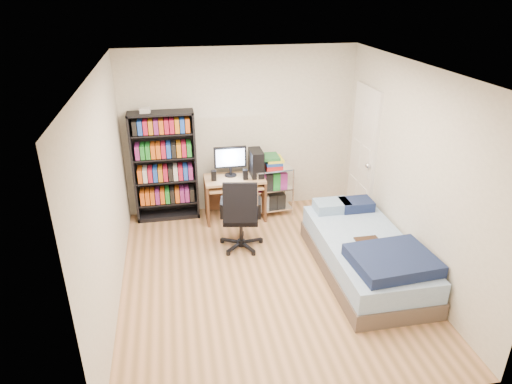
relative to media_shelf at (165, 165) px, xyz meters
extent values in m
cube|color=tan|center=(1.16, -1.84, -0.87)|extent=(3.50, 4.00, 0.04)
cube|color=white|center=(1.16, -1.84, 1.67)|extent=(3.50, 4.00, 0.04)
cube|color=silver|center=(1.16, 0.18, 0.40)|extent=(3.50, 0.04, 2.50)
cube|color=silver|center=(1.16, -3.86, 0.40)|extent=(3.50, 0.04, 2.50)
cube|color=silver|center=(-0.61, -1.84, 0.40)|extent=(0.04, 4.00, 2.50)
cube|color=silver|center=(2.93, -1.84, 0.40)|extent=(0.04, 4.00, 2.50)
cube|color=black|center=(0.00, 0.00, -0.02)|extent=(0.93, 0.31, 1.65)
cube|color=black|center=(0.00, 0.00, -0.59)|extent=(0.87, 0.29, 0.02)
cube|color=#AB1637|center=(0.00, -0.01, -0.47)|extent=(0.80, 0.25, 0.20)
cube|color=black|center=(0.00, 0.00, -0.23)|extent=(0.87, 0.29, 0.02)
cube|color=blue|center=(0.00, -0.01, -0.11)|extent=(0.80, 0.25, 0.20)
cube|color=black|center=(0.00, 0.00, 0.13)|extent=(0.87, 0.29, 0.02)
cube|color=#C37216|center=(0.00, -0.01, 0.25)|extent=(0.80, 0.25, 0.20)
cube|color=black|center=(0.00, 0.00, 0.49)|extent=(0.87, 0.29, 0.02)
cube|color=#1C822A|center=(0.00, -0.01, 0.61)|extent=(0.80, 0.25, 0.20)
cube|color=silver|center=(-0.21, 0.00, 0.84)|extent=(0.14, 0.13, 0.07)
cube|color=tan|center=(1.00, -0.22, -0.20)|extent=(0.89, 0.49, 0.04)
cube|color=#32241B|center=(0.58, -0.22, -0.53)|extent=(0.04, 0.49, 0.63)
cube|color=#32241B|center=(1.43, -0.22, -0.53)|extent=(0.04, 0.49, 0.63)
cube|color=#32241B|center=(1.00, 0.00, -0.52)|extent=(0.85, 0.03, 0.58)
cube|color=tan|center=(1.00, -0.30, -0.29)|extent=(0.80, 0.40, 0.02)
cube|color=black|center=(1.00, -0.31, -0.27)|extent=(0.39, 0.13, 0.02)
cube|color=black|center=(0.96, -0.13, 0.11)|extent=(0.48, 0.04, 0.32)
cube|color=#CCDDFF|center=(0.96, -0.15, 0.11)|extent=(0.43, 0.01, 0.27)
cube|color=black|center=(1.34, -0.18, 0.01)|extent=(0.18, 0.37, 0.39)
cube|color=black|center=(0.69, -0.27, -0.11)|extent=(0.07, 0.07, 0.15)
cube|color=black|center=(1.15, -0.31, -0.11)|extent=(0.07, 0.07, 0.15)
cylinder|color=black|center=(0.96, -1.07, -0.59)|extent=(0.05, 0.05, 0.36)
cube|color=black|center=(0.96, -1.07, -0.39)|extent=(0.53, 0.53, 0.08)
cube|color=black|center=(0.92, -1.27, -0.09)|extent=(0.46, 0.22, 0.53)
cube|color=black|center=(0.72, -1.02, -0.26)|extent=(0.09, 0.29, 0.21)
cube|color=black|center=(1.21, -1.11, -0.26)|extent=(0.09, 0.29, 0.21)
cylinder|color=silver|center=(1.32, -0.37, -0.46)|extent=(0.03, 0.03, 0.77)
cylinder|color=silver|center=(1.89, -0.33, -0.46)|extent=(0.03, 0.03, 0.77)
cylinder|color=silver|center=(1.29, 0.02, -0.46)|extent=(0.03, 0.03, 0.77)
cylinder|color=silver|center=(1.85, 0.07, -0.46)|extent=(0.03, 0.03, 0.77)
cube|color=silver|center=(1.59, -0.15, -0.74)|extent=(0.59, 0.44, 0.02)
cube|color=silver|center=(1.59, -0.15, -0.41)|extent=(0.59, 0.44, 0.02)
cube|color=silver|center=(1.59, -0.15, -0.09)|extent=(0.59, 0.44, 0.02)
cube|color=maroon|center=(1.59, -0.15, 0.01)|extent=(0.27, 0.33, 0.18)
cube|color=brown|center=(2.37, -1.95, -0.74)|extent=(1.04, 2.08, 0.21)
cube|color=#93B5DC|center=(2.37, -1.95, -0.52)|extent=(1.00, 2.04, 0.25)
cube|color=#151F41|center=(2.42, -2.53, -0.33)|extent=(0.93, 0.79, 0.15)
cube|color=#AAD1F1|center=(2.21, -1.12, -0.32)|extent=(0.47, 0.31, 0.14)
cube|color=#151F41|center=(2.56, -1.14, -0.32)|extent=(0.44, 0.31, 0.14)
cube|color=#3F2414|center=(2.37, -2.01, -0.38)|extent=(0.29, 0.23, 0.02)
cube|color=silver|center=(2.88, -0.49, 0.15)|extent=(0.05, 0.80, 2.00)
sphere|color=silver|center=(2.83, -0.81, 0.10)|extent=(0.08, 0.08, 0.08)
camera|label=1|loc=(0.16, -6.41, 2.46)|focal=32.00mm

